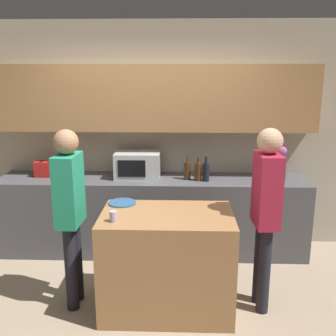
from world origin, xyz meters
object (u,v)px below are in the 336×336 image
at_px(microwave, 138,165).
at_px(person_center, 266,205).
at_px(toaster, 47,169).
at_px(bottle_0, 187,170).
at_px(plate_on_island, 122,203).
at_px(person_left, 70,205).
at_px(bottle_1, 198,171).
at_px(cup_0, 113,216).
at_px(potted_plant, 281,162).
at_px(bottle_2, 206,172).

xyz_separation_m(microwave, person_center, (1.25, -1.20, -0.06)).
distance_m(toaster, bottle_0, 1.67).
bearing_deg(microwave, person_center, -43.75).
height_order(plate_on_island, person_left, person_left).
distance_m(bottle_0, bottle_1, 0.13).
bearing_deg(person_center, person_left, 87.65).
bearing_deg(person_center, cup_0, 97.69).
bearing_deg(potted_plant, cup_0, -139.91).
bearing_deg(potted_plant, bottle_2, -170.68).
relative_size(microwave, bottle_2, 1.84).
distance_m(toaster, person_center, 2.63).
relative_size(microwave, person_left, 0.31).
xyz_separation_m(bottle_1, cup_0, (-0.75, -1.31, -0.05)).
xyz_separation_m(microwave, bottle_1, (0.70, -0.13, -0.04)).
xyz_separation_m(bottle_2, person_left, (-1.26, -1.07, -0.03)).
bearing_deg(bottle_2, cup_0, -122.90).
xyz_separation_m(microwave, potted_plant, (1.66, 0.00, 0.05)).
relative_size(microwave, bottle_0, 1.85).
bearing_deg(person_left, person_center, 92.35).
bearing_deg(bottle_2, plate_on_island, -134.70).
bearing_deg(person_left, toaster, -151.02).
height_order(person_left, person_center, person_center).
bearing_deg(bottle_1, cup_0, -119.76).
height_order(bottle_2, person_left, person_left).
distance_m(bottle_0, plate_on_island, 1.10).
bearing_deg(cup_0, bottle_0, 65.14).
xyz_separation_m(potted_plant, bottle_0, (-1.08, -0.09, -0.09)).
xyz_separation_m(bottle_0, bottle_2, (0.21, -0.06, 0.00)).
bearing_deg(microwave, toaster, 179.92).
distance_m(microwave, plate_on_island, 0.99).
xyz_separation_m(bottle_0, person_center, (0.67, -1.11, -0.02)).
relative_size(microwave, cup_0, 5.64).
relative_size(toaster, person_left, 0.16).
distance_m(potted_plant, person_center, 1.27).
bearing_deg(bottle_0, bottle_1, -18.76).
bearing_deg(cup_0, person_center, 10.43).
xyz_separation_m(toaster, bottle_1, (1.79, -0.13, 0.02)).
distance_m(microwave, bottle_0, 0.59).
distance_m(microwave, bottle_2, 0.80).
relative_size(bottle_0, bottle_2, 1.00).
bearing_deg(plate_on_island, toaster, 136.77).
height_order(bottle_1, person_left, person_left).
relative_size(bottle_2, person_center, 0.17).
distance_m(plate_on_island, cup_0, 0.45).
height_order(bottle_0, cup_0, bottle_0).
relative_size(toaster, potted_plant, 0.66).
xyz_separation_m(bottle_1, person_left, (-1.17, -1.08, -0.03)).
xyz_separation_m(microwave, plate_on_island, (-0.04, -0.98, -0.13)).
bearing_deg(cup_0, person_left, 151.88).
height_order(toaster, plate_on_island, toaster).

